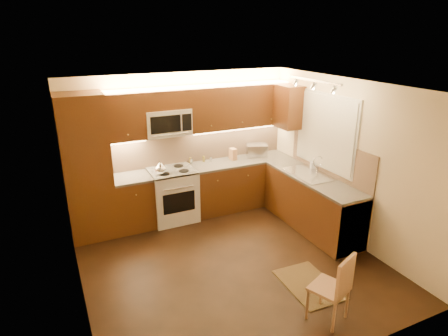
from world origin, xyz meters
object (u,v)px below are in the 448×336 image
toaster_oven (257,150)px  soap_bottle (313,164)px  kettle (160,168)px  dining_chair (329,286)px  sink (309,170)px  microwave (167,122)px  knife_block (233,154)px  stove (173,195)px

toaster_oven → soap_bottle: toaster_oven is taller
kettle → dining_chair: kettle is taller
sink → kettle: 2.44m
microwave → knife_block: bearing=-1.1°
toaster_oven → soap_bottle: bearing=-42.0°
sink → toaster_oven: (-0.28, 1.23, 0.04)m
knife_block → sink: bearing=-60.8°
sink → microwave: bearing=147.8°
dining_chair → kettle: bearing=85.9°
toaster_oven → sink: bearing=-55.7°
microwave → knife_block: (1.22, -0.02, -0.71)m
toaster_oven → soap_bottle: 1.16m
sink → kettle: kettle is taller
toaster_oven → dining_chair: (-0.91, -3.26, -0.58)m
kettle → stove: bearing=42.2°
stove → dining_chair: 3.26m
stove → dining_chair: (0.80, -3.16, -0.03)m
stove → soap_bottle: size_ratio=5.00×
stove → soap_bottle: bearing=-22.6°
stove → microwave: bearing=90.0°
stove → microwave: size_ratio=1.21×
stove → soap_bottle: (2.24, -0.93, 0.53)m
microwave → knife_block: microwave is taller
microwave → kettle: bearing=-131.4°
toaster_oven → stove: bearing=-155.2°
knife_block → dining_chair: bearing=-100.4°
sink → soap_bottle: size_ratio=4.68×
stove → sink: (2.00, -1.12, 0.52)m
sink → soap_bottle: 0.31m
kettle → sink: bearing=-10.8°
sink → soap_bottle: (0.24, 0.19, 0.02)m
soap_bottle → dining_chair: (-1.43, -2.23, -0.56)m
sink → kettle: (-2.23, 1.00, 0.06)m
stove → kettle: (-0.23, -0.13, 0.57)m
stove → knife_block: knife_block is taller
toaster_oven → dining_chair: bearing=-84.3°
microwave → soap_bottle: size_ratio=4.13×
sink → knife_block: knife_block is taller
kettle → dining_chair: 3.26m
microwave → toaster_oven: (1.72, -0.03, -0.71)m
microwave → knife_block: 1.41m
toaster_oven → knife_block: (-0.50, 0.01, -0.01)m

